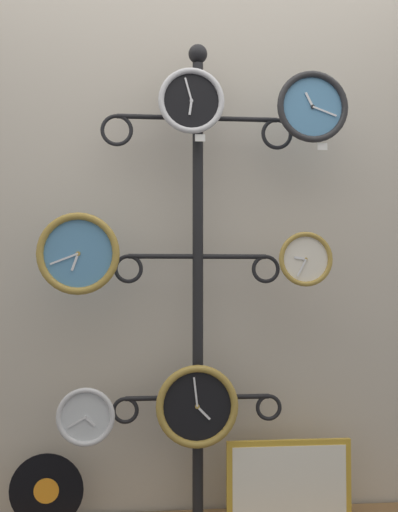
{
  "coord_description": "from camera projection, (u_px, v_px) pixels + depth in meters",
  "views": [
    {
      "loc": [
        -0.22,
        -2.0,
        1.02
      ],
      "look_at": [
        0.0,
        0.36,
        1.11
      ],
      "focal_mm": 42.0,
      "sensor_mm": 36.0,
      "label": 1
    }
  ],
  "objects": [
    {
      "name": "shop_wall",
      "position": [
        194.0,
        192.0,
        2.59
      ],
      "size": [
        4.4,
        0.04,
        2.8
      ],
      "color": "#BCB2A3",
      "rests_on": "ground_plane"
    },
    {
      "name": "display_stand",
      "position": [
        198.0,
        355.0,
        2.4
      ],
      "size": [
        0.79,
        0.41,
        1.98
      ],
      "color": "black",
      "rests_on": "ground_plane"
    },
    {
      "name": "clock_top_center",
      "position": [
        191.0,
        101.0,
        2.35
      ],
      "size": [
        0.26,
        0.04,
        0.26
      ],
      "color": "black"
    },
    {
      "name": "clock_top_right",
      "position": [
        312.0,
        107.0,
        2.38
      ],
      "size": [
        0.29,
        0.04,
        0.29
      ],
      "color": "#4C84B2"
    },
    {
      "name": "clock_middle_left",
      "position": [
        78.0,
        254.0,
        2.28
      ],
      "size": [
        0.31,
        0.04,
        0.31
      ],
      "color": "#4C84B2"
    },
    {
      "name": "clock_middle_right",
      "position": [
        305.0,
        259.0,
        2.36
      ],
      "size": [
        0.22,
        0.04,
        0.22
      ],
      "color": "silver"
    },
    {
      "name": "clock_bottom_left",
      "position": [
        86.0,
        417.0,
        2.25
      ],
      "size": [
        0.22,
        0.04,
        0.22
      ],
      "color": "silver"
    },
    {
      "name": "clock_bottom_center",
      "position": [
        197.0,
        406.0,
        2.31
      ],
      "size": [
        0.32,
        0.04,
        0.32
      ],
      "color": "black"
    },
    {
      "name": "vinyl_record",
      "position": [
        46.0,
        491.0,
        2.32
      ],
      "size": [
        0.29,
        0.01,
        0.29
      ],
      "color": "black",
      "rests_on": "low_shelf"
    },
    {
      "name": "picture_frame",
      "position": [
        289.0,
        481.0,
        2.36
      ],
      "size": [
        0.5,
        0.02,
        0.32
      ],
      "color": "gold",
      "rests_on": "low_shelf"
    },
    {
      "name": "price_tag_upper",
      "position": [
        200.0,
        138.0,
        2.34
      ],
      "size": [
        0.04,
        0.0,
        0.03
      ],
      "color": "white"
    },
    {
      "name": "price_tag_mid",
      "position": [
        322.0,
        146.0,
        2.37
      ],
      "size": [
        0.04,
        0.0,
        0.03
      ],
      "color": "white"
    }
  ]
}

